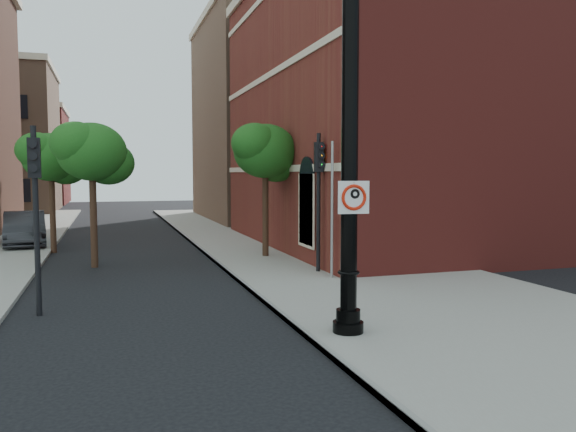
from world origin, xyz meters
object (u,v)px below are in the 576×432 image
object	(u,v)px
parked_car	(25,229)
traffic_signal_right	(319,180)
lamppost	(349,169)
no_parking_sign	(354,197)
traffic_signal_left	(35,189)

from	to	relation	value
parked_car	traffic_signal_right	world-z (taller)	traffic_signal_right
traffic_signal_right	lamppost	bearing A→B (deg)	-92.06
no_parking_sign	traffic_signal_right	world-z (taller)	traffic_signal_right
no_parking_sign	traffic_signal_left	size ratio (longest dim) A/B	0.15
no_parking_sign	traffic_signal_right	distance (m)	7.23
traffic_signal_left	lamppost	bearing A→B (deg)	-34.62
lamppost	traffic_signal_left	distance (m)	7.24
lamppost	traffic_signal_right	world-z (taller)	lamppost
no_parking_sign	lamppost	bearing A→B (deg)	97.79
no_parking_sign	parked_car	world-z (taller)	no_parking_sign
lamppost	no_parking_sign	size ratio (longest dim) A/B	11.45
parked_car	traffic_signal_left	distance (m)	14.03
no_parking_sign	traffic_signal_left	world-z (taller)	traffic_signal_left
no_parking_sign	traffic_signal_right	size ratio (longest dim) A/B	0.14
no_parking_sign	traffic_signal_left	distance (m)	7.34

